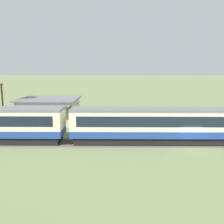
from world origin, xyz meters
name	(u,v)px	position (x,y,z in m)	size (l,w,h in m)	color
ground_plane	(191,147)	(0.00, 0.00, 0.00)	(600.00, 600.00, 0.00)	#707F51
passenger_train	(70,124)	(-13.87, 1.51, 2.29)	(83.21, 3.23, 4.12)	#234293
railway_track	(47,142)	(-16.71, 1.51, 0.01)	(153.31, 3.60, 0.04)	#665B51
station_building	(50,110)	(-19.13, 12.29, 2.00)	(9.32, 9.11, 3.94)	beige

